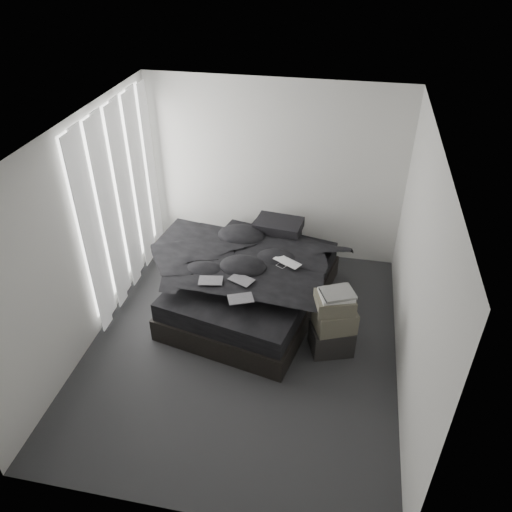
% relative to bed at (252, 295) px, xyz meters
% --- Properties ---
extents(floor, '(3.60, 4.20, 0.01)m').
position_rel_bed_xyz_m(floor, '(0.04, -0.76, -0.15)').
color(floor, '#2B2C2D').
rests_on(floor, ground).
extents(ceiling, '(3.60, 4.20, 0.01)m').
position_rel_bed_xyz_m(ceiling, '(0.04, -0.76, 2.45)').
color(ceiling, white).
rests_on(ceiling, ground).
extents(wall_back, '(3.60, 0.01, 2.60)m').
position_rel_bed_xyz_m(wall_back, '(0.04, 1.34, 1.15)').
color(wall_back, silver).
rests_on(wall_back, ground).
extents(wall_front, '(3.60, 0.01, 2.60)m').
position_rel_bed_xyz_m(wall_front, '(0.04, -2.86, 1.15)').
color(wall_front, silver).
rests_on(wall_front, ground).
extents(wall_left, '(0.01, 4.20, 2.60)m').
position_rel_bed_xyz_m(wall_left, '(-1.76, -0.76, 1.15)').
color(wall_left, silver).
rests_on(wall_left, ground).
extents(wall_right, '(0.01, 4.20, 2.60)m').
position_rel_bed_xyz_m(wall_right, '(1.84, -0.76, 1.15)').
color(wall_right, silver).
rests_on(wall_right, ground).
extents(window_left, '(0.02, 2.00, 2.30)m').
position_rel_bed_xyz_m(window_left, '(-1.74, 0.14, 1.20)').
color(window_left, white).
rests_on(window_left, wall_left).
extents(curtain_left, '(0.06, 2.12, 2.48)m').
position_rel_bed_xyz_m(curtain_left, '(-1.69, 0.14, 1.13)').
color(curtain_left, white).
rests_on(curtain_left, wall_left).
extents(bed, '(2.12, 2.53, 0.30)m').
position_rel_bed_xyz_m(bed, '(0.00, 0.00, 0.00)').
color(bed, black).
rests_on(bed, floor).
extents(mattress, '(2.05, 2.46, 0.24)m').
position_rel_bed_xyz_m(mattress, '(-0.00, -0.00, 0.27)').
color(mattress, black).
rests_on(mattress, bed).
extents(duvet, '(2.01, 2.21, 0.26)m').
position_rel_bed_xyz_m(duvet, '(-0.01, -0.05, 0.52)').
color(duvet, black).
rests_on(duvet, mattress).
extents(pillow_lower, '(0.75, 0.59, 0.15)m').
position_rel_bed_xyz_m(pillow_lower, '(0.13, 0.86, 0.46)').
color(pillow_lower, black).
rests_on(pillow_lower, mattress).
extents(pillow_upper, '(0.67, 0.50, 0.14)m').
position_rel_bed_xyz_m(pillow_upper, '(0.20, 0.82, 0.61)').
color(pillow_upper, black).
rests_on(pillow_upper, pillow_lower).
extents(laptop, '(0.42, 0.38, 0.03)m').
position_rel_bed_xyz_m(laptop, '(0.41, -0.04, 0.66)').
color(laptop, silver).
rests_on(laptop, duvet).
extents(comic_a, '(0.31, 0.23, 0.01)m').
position_rel_bed_xyz_m(comic_a, '(-0.39, -0.52, 0.65)').
color(comic_a, black).
rests_on(comic_a, duvet).
extents(comic_b, '(0.33, 0.28, 0.01)m').
position_rel_bed_xyz_m(comic_b, '(-0.04, -0.43, 0.66)').
color(comic_b, black).
rests_on(comic_b, duvet).
extents(comic_c, '(0.33, 0.28, 0.01)m').
position_rel_bed_xyz_m(comic_c, '(0.03, -0.78, 0.67)').
color(comic_c, black).
rests_on(comic_c, duvet).
extents(side_stand, '(0.46, 0.46, 0.66)m').
position_rel_bed_xyz_m(side_stand, '(-1.04, 0.35, 0.18)').
color(side_stand, black).
rests_on(side_stand, floor).
extents(papers, '(0.31, 0.29, 0.01)m').
position_rel_bed_xyz_m(papers, '(-1.03, 0.35, 0.51)').
color(papers, white).
rests_on(papers, side_stand).
extents(floor_books, '(0.16, 0.22, 0.15)m').
position_rel_bed_xyz_m(floor_books, '(-1.06, 0.29, -0.08)').
color(floor_books, black).
rests_on(floor_books, floor).
extents(box_lower, '(0.57, 0.50, 0.35)m').
position_rel_bed_xyz_m(box_lower, '(1.07, -0.63, 0.02)').
color(box_lower, black).
rests_on(box_lower, floor).
extents(box_mid, '(0.54, 0.49, 0.27)m').
position_rel_bed_xyz_m(box_mid, '(1.09, -0.63, 0.33)').
color(box_mid, '#545143').
rests_on(box_mid, box_lower).
extents(box_upper, '(0.50, 0.44, 0.19)m').
position_rel_bed_xyz_m(box_upper, '(1.07, -0.63, 0.56)').
color(box_upper, '#545143').
rests_on(box_upper, box_mid).
extents(art_book_white, '(0.43, 0.39, 0.04)m').
position_rel_bed_xyz_m(art_book_white, '(1.07, -0.63, 0.67)').
color(art_book_white, silver).
rests_on(art_book_white, box_upper).
extents(art_book_snake, '(0.43, 0.40, 0.03)m').
position_rel_bed_xyz_m(art_book_snake, '(1.09, -0.63, 0.70)').
color(art_book_snake, silver).
rests_on(art_book_snake, art_book_white).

